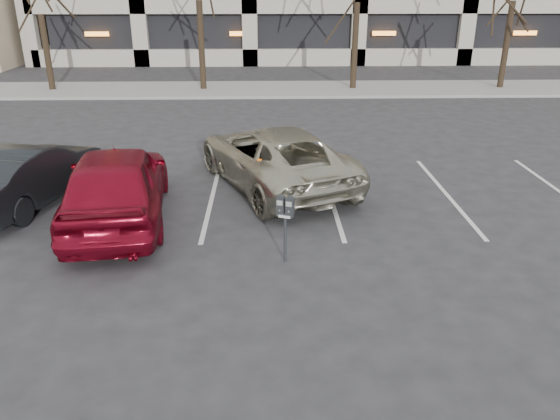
# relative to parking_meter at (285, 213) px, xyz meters

# --- Properties ---
(ground) EXTENTS (140.00, 140.00, 0.00)m
(ground) POSITION_rel_parking_meter_xyz_m (-0.21, 1.00, -0.96)
(ground) COLOR #28282B
(ground) RESTS_ON ground
(sidewalk) EXTENTS (80.00, 4.00, 0.12)m
(sidewalk) POSITION_rel_parking_meter_xyz_m (-0.21, 17.00, -0.90)
(sidewalk) COLOR gray
(sidewalk) RESTS_ON ground
(stall_lines) EXTENTS (16.90, 5.20, 0.00)m
(stall_lines) POSITION_rel_parking_meter_xyz_m (-1.61, 3.30, -0.95)
(stall_lines) COLOR silver
(stall_lines) RESTS_ON ground
(parking_meter) EXTENTS (0.34, 0.23, 1.25)m
(parking_meter) POSITION_rel_parking_meter_xyz_m (0.00, 0.00, 0.00)
(parking_meter) COLOR black
(parking_meter) RESTS_ON ground
(suv_silver) EXTENTS (4.35, 5.86, 1.48)m
(suv_silver) POSITION_rel_parking_meter_xyz_m (-0.12, 4.07, -0.22)
(suv_silver) COLOR #B2AF98
(suv_silver) RESTS_ON ground
(car_red) EXTENTS (2.55, 5.05, 1.65)m
(car_red) POSITION_rel_parking_meter_xyz_m (-3.44, 1.96, -0.14)
(car_red) COLOR maroon
(car_red) RESTS_ON ground
(car_dark) EXTENTS (2.38, 4.40, 1.38)m
(car_dark) POSITION_rel_parking_meter_xyz_m (-5.72, 3.08, -0.27)
(car_dark) COLOR black
(car_dark) RESTS_ON ground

